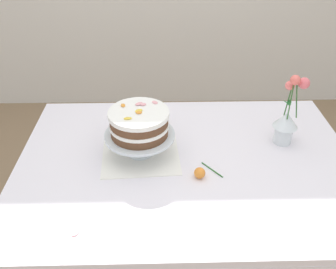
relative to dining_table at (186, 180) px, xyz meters
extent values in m
cube|color=white|center=(0.00, 0.02, 0.07)|extent=(1.40, 1.00, 0.03)
cylinder|color=brown|center=(-0.60, 0.42, -0.30)|extent=(0.06, 0.06, 0.71)
cylinder|color=brown|center=(0.60, 0.42, -0.30)|extent=(0.06, 0.06, 0.71)
cube|color=white|center=(-0.19, 0.07, 0.09)|extent=(0.34, 0.34, 0.00)
cylinder|color=silver|center=(-0.19, 0.07, 0.10)|extent=(0.11, 0.11, 0.01)
cylinder|color=silver|center=(-0.19, 0.07, 0.14)|extent=(0.03, 0.03, 0.07)
cylinder|color=silver|center=(-0.19, 0.07, 0.18)|extent=(0.29, 0.29, 0.01)
cylinder|color=brown|center=(-0.19, 0.07, 0.21)|extent=(0.23, 0.23, 0.04)
cylinder|color=white|center=(-0.19, 0.07, 0.23)|extent=(0.24, 0.24, 0.02)
cylinder|color=brown|center=(-0.19, 0.07, 0.26)|extent=(0.23, 0.23, 0.04)
cylinder|color=white|center=(-0.19, 0.07, 0.28)|extent=(0.24, 0.24, 0.02)
ellipsoid|color=pink|center=(-0.18, 0.13, 0.30)|extent=(0.03, 0.03, 0.01)
ellipsoid|color=pink|center=(-0.19, 0.13, 0.30)|extent=(0.04, 0.04, 0.01)
ellipsoid|color=orange|center=(-0.26, 0.12, 0.30)|extent=(0.02, 0.03, 0.01)
ellipsoid|color=pink|center=(-0.13, 0.14, 0.30)|extent=(0.03, 0.04, 0.00)
ellipsoid|color=yellow|center=(-0.19, 0.08, 0.30)|extent=(0.04, 0.04, 0.01)
ellipsoid|color=yellow|center=(-0.23, 0.02, 0.30)|extent=(0.03, 0.02, 0.01)
ellipsoid|color=orange|center=(-0.19, 0.06, 0.30)|extent=(0.03, 0.03, 0.01)
cylinder|color=silver|center=(0.43, 0.14, 0.13)|extent=(0.08, 0.08, 0.08)
cone|color=silver|center=(0.43, 0.14, 0.20)|extent=(0.11, 0.11, 0.07)
cylinder|color=#2D6028|center=(0.46, 0.14, 0.30)|extent=(0.03, 0.01, 0.16)
sphere|color=#E5636A|center=(0.47, 0.14, 0.38)|extent=(0.05, 0.05, 0.05)
cylinder|color=#2D6028|center=(0.43, 0.15, 0.29)|extent=(0.01, 0.02, 0.14)
sphere|color=#F9726D|center=(0.42, 0.16, 0.36)|extent=(0.04, 0.04, 0.04)
ellipsoid|color=#236B2D|center=(0.43, 0.16, 0.28)|extent=(0.04, 0.05, 0.01)
cylinder|color=#2D6028|center=(0.43, 0.13, 0.31)|extent=(0.01, 0.02, 0.18)
sphere|color=#E8675C|center=(0.43, 0.13, 0.40)|extent=(0.04, 0.04, 0.04)
ellipsoid|color=#236B2D|center=(0.43, 0.14, 0.29)|extent=(0.03, 0.05, 0.02)
cylinder|color=#2D6028|center=(0.10, -0.05, 0.09)|extent=(0.08, 0.10, 0.01)
sphere|color=orange|center=(0.04, -0.09, 0.11)|extent=(0.04, 0.04, 0.04)
ellipsoid|color=pink|center=(-0.39, -0.36, 0.09)|extent=(0.03, 0.04, 0.00)
camera|label=1|loc=(-0.11, -1.18, 1.03)|focal=39.42mm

